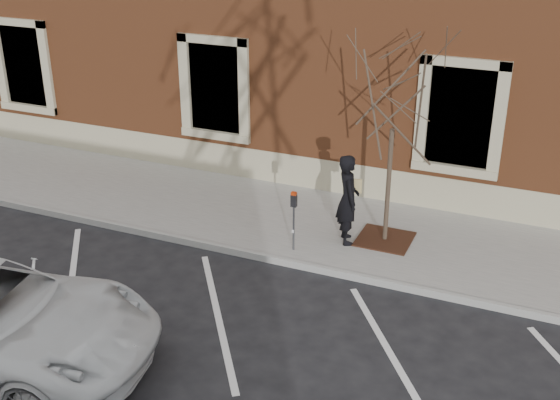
% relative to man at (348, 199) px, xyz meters
% --- Properties ---
extents(ground, '(120.00, 120.00, 0.00)m').
position_rel_man_xyz_m(ground, '(-1.27, -1.17, -1.11)').
color(ground, '#28282B').
rests_on(ground, ground).
extents(sidewalk_near, '(40.00, 3.50, 0.15)m').
position_rel_man_xyz_m(sidewalk_near, '(-1.27, 0.58, -1.04)').
color(sidewalk_near, '#ACA9A1').
rests_on(sidewalk_near, ground).
extents(curb_near, '(40.00, 0.12, 0.15)m').
position_rel_man_xyz_m(curb_near, '(-1.27, -1.22, -1.04)').
color(curb_near, '#9E9E99').
rests_on(curb_near, ground).
extents(parking_stripes, '(28.00, 4.40, 0.01)m').
position_rel_man_xyz_m(parking_stripes, '(-1.27, -3.37, -1.11)').
color(parking_stripes, silver).
rests_on(parking_stripes, ground).
extents(building_civic, '(40.00, 8.62, 8.00)m').
position_rel_man_xyz_m(building_civic, '(-1.27, 6.57, 2.88)').
color(building_civic, brown).
rests_on(building_civic, ground).
extents(man, '(0.74, 0.83, 1.92)m').
position_rel_man_xyz_m(man, '(0.00, 0.00, 0.00)').
color(man, black).
rests_on(man, sidewalk_near).
extents(parking_meter, '(0.12, 0.09, 1.29)m').
position_rel_man_xyz_m(parking_meter, '(-0.87, -0.80, -0.07)').
color(parking_meter, '#595B60').
rests_on(parking_meter, sidewalk_near).
extents(tree_grate, '(1.11, 1.11, 0.03)m').
position_rel_man_xyz_m(tree_grate, '(0.73, 0.37, -0.95)').
color(tree_grate, '#442016').
rests_on(tree_grate, sidewalk_near).
extents(sapling, '(2.68, 2.68, 4.46)m').
position_rel_man_xyz_m(sapling, '(0.73, 0.37, 2.16)').
color(sapling, '#4A3E2D').
rests_on(sapling, sidewalk_near).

